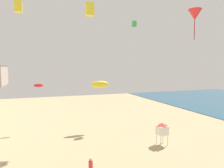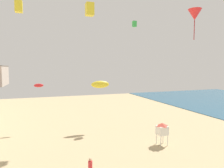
# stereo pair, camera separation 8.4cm
# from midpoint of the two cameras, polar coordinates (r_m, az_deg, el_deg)

# --- Properties ---
(kite_flyer) EXTENTS (0.34, 0.34, 1.64)m
(kite_flyer) POSITION_cam_midpoint_polar(r_m,az_deg,el_deg) (17.57, -6.19, -22.18)
(kite_flyer) COLOR #383D4C
(kite_flyer) RESTS_ON ground
(lifeguard_stand) EXTENTS (1.10, 1.10, 2.55)m
(lifeguard_stand) POSITION_cam_midpoint_polar(r_m,az_deg,el_deg) (24.39, 13.87, -12.22)
(lifeguard_stand) COLOR white
(lifeguard_stand) RESTS_ON ground
(kite_red_parafoil) EXTENTS (1.31, 0.36, 0.51)m
(kite_red_parafoil) POSITION_cam_midpoint_polar(r_m,az_deg,el_deg) (30.58, -20.10, -0.38)
(kite_red_parafoil) COLOR red
(kite_red_delta) EXTENTS (1.16, 1.16, 2.64)m
(kite_red_delta) POSITION_cam_midpoint_polar(r_m,az_deg,el_deg) (19.94, 22.21, 17.62)
(kite_red_delta) COLOR red
(kite_yellow_parafoil) EXTENTS (2.69, 0.75, 1.04)m
(kite_yellow_parafoil) POSITION_cam_midpoint_polar(r_m,az_deg,el_deg) (29.32, -3.46, -0.13)
(kite_yellow_parafoil) COLOR yellow
(kite_green_box) EXTENTS (0.59, 0.59, 0.93)m
(kite_green_box) POSITION_cam_midpoint_polar(r_m,az_deg,el_deg) (34.91, 6.21, 16.48)
(kite_green_box) COLOR green
(kite_yellow_box) EXTENTS (1.11, 1.11, 1.74)m
(kite_yellow_box) POSITION_cam_midpoint_polar(r_m,az_deg,el_deg) (36.62, -24.96, 19.21)
(kite_yellow_box) COLOR yellow
(kite_yellow_box_2) EXTENTS (1.02, 1.02, 1.61)m
(kite_yellow_box_2) POSITION_cam_midpoint_polar(r_m,az_deg,el_deg) (28.16, -6.43, 20.19)
(kite_yellow_box_2) COLOR yellow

